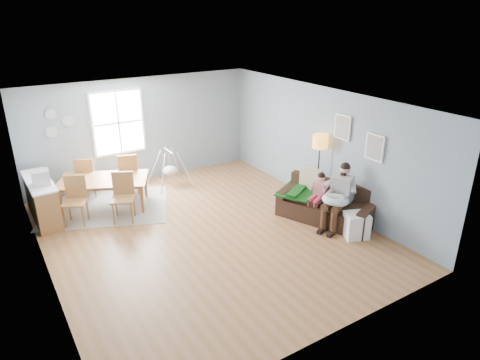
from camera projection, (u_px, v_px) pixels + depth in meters
room at (204, 117)px, 7.84m from camera, size 8.40×9.40×3.90m
window at (118, 123)px, 10.55m from camera, size 1.32×0.08×1.62m
pictures at (358, 137)px, 8.69m from camera, size 0.05×1.34×0.74m
wall_plates at (57, 123)px, 9.80m from camera, size 0.67×0.02×0.66m
sofa at (327, 207)px, 9.24m from camera, size 1.57×2.19×0.82m
green_throw at (298, 191)px, 9.45m from camera, size 1.18×1.11×0.04m
beige_pillow at (311, 179)px, 9.51m from camera, size 0.33×0.50×0.49m
father at (339, 194)px, 8.83m from camera, size 1.02×0.71×1.34m
nursing_pillow at (336, 200)px, 8.74m from camera, size 0.75×0.74×0.22m
infant at (334, 196)px, 8.73m from camera, size 0.29×0.33×0.13m
toddler at (319, 189)px, 9.13m from camera, size 0.57×0.42×0.84m
floor_lamp at (320, 147)px, 9.49m from camera, size 0.34×0.34×1.70m
storage_cube at (356, 225)px, 8.53m from camera, size 0.58×0.55×0.51m
rug at (106, 207)px, 9.91m from camera, size 3.34×2.99×0.01m
dining_table at (105, 193)px, 9.78m from camera, size 2.23×1.82×0.69m
chair_sw at (75, 196)px, 9.00m from camera, size 0.63×0.63×1.04m
chair_se at (123, 193)px, 9.14m from camera, size 0.64×0.64×1.06m
chair_nw at (86, 175)px, 10.24m from camera, size 0.59×0.59×1.00m
chair_ne at (128, 171)px, 10.37m from camera, size 0.59×0.59×1.05m
counter at (42, 200)px, 9.17m from camera, size 0.52×1.65×0.92m
monitor at (40, 178)px, 8.70m from camera, size 0.34×0.32×0.31m
baby_swing at (170, 170)px, 10.95m from camera, size 0.94×0.95×0.95m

